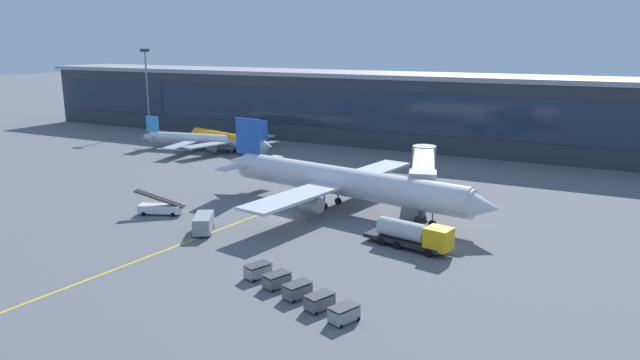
{
  "coord_description": "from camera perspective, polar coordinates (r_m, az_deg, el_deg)",
  "views": [
    {
      "loc": [
        39.49,
        -65.21,
        23.76
      ],
      "look_at": [
        2.93,
        5.87,
        4.5
      ],
      "focal_mm": 32.5,
      "sensor_mm": 36.0,
      "label": 1
    }
  ],
  "objects": [
    {
      "name": "ground_plane",
      "position": [
        79.85,
        -3.81,
        -3.79
      ],
      "size": [
        700.0,
        700.0,
        0.0
      ],
      "primitive_type": "plane",
      "color": "slate"
    },
    {
      "name": "apron_lead_in_line",
      "position": [
        83.27,
        -5.2,
        -3.08
      ],
      "size": [
        9.29,
        79.53,
        0.01
      ],
      "primitive_type": "cube",
      "rotation": [
        0.0,
        0.0,
        -0.11
      ],
      "color": "yellow",
      "rests_on": "ground_plane"
    },
    {
      "name": "terminal_building",
      "position": [
        137.32,
        8.03,
        6.93
      ],
      "size": [
        210.65,
        18.59,
        16.46
      ],
      "color": "#2D333D",
      "rests_on": "ground_plane"
    },
    {
      "name": "main_airliner",
      "position": [
        82.95,
        2.27,
        -0.13
      ],
      "size": [
        45.72,
        36.6,
        11.75
      ],
      "color": "silver",
      "rests_on": "ground_plane"
    },
    {
      "name": "jet_bridge",
      "position": [
        88.75,
        10.15,
        1.23
      ],
      "size": [
        9.67,
        22.48,
        6.86
      ],
      "color": "#B2B7BC",
      "rests_on": "ground_plane"
    },
    {
      "name": "fuel_tanker",
      "position": [
        68.58,
        9.18,
        -5.36
      ],
      "size": [
        11.08,
        4.55,
        3.25
      ],
      "color": "#232326",
      "rests_on": "ground_plane"
    },
    {
      "name": "belt_loader",
      "position": [
        84.21,
        -15.45,
        -2.64
      ],
      "size": [
        6.9,
        3.98,
        3.49
      ],
      "color": "white",
      "rests_on": "ground_plane"
    },
    {
      "name": "crew_van",
      "position": [
        75.12,
        -11.39,
        -4.11
      ],
      "size": [
        4.34,
        5.38,
        2.3
      ],
      "color": "gray",
      "rests_on": "ground_plane"
    },
    {
      "name": "baggage_cart_0",
      "position": [
        60.49,
        -6.14,
        -8.86
      ],
      "size": [
        2.4,
        3.03,
        1.48
      ],
      "color": "gray",
      "rests_on": "ground_plane"
    },
    {
      "name": "baggage_cart_1",
      "position": [
        58.1,
        -4.28,
        -9.79
      ],
      "size": [
        2.4,
        3.03,
        1.48
      ],
      "color": "#595B60",
      "rests_on": "ground_plane"
    },
    {
      "name": "baggage_cart_2",
      "position": [
        55.79,
        -2.25,
        -10.79
      ],
      "size": [
        2.4,
        3.03,
        1.48
      ],
      "color": "#595B60",
      "rests_on": "ground_plane"
    },
    {
      "name": "baggage_cart_3",
      "position": [
        53.57,
        -0.04,
        -11.85
      ],
      "size": [
        2.4,
        3.03,
        1.48
      ],
      "color": "#595B60",
      "rests_on": "ground_plane"
    },
    {
      "name": "baggage_cart_4",
      "position": [
        51.45,
        2.38,
        -12.99
      ],
      "size": [
        2.4,
        3.03,
        1.48
      ],
      "color": "gray",
      "rests_on": "ground_plane"
    },
    {
      "name": "commuter_jet_far",
      "position": [
        131.2,
        -11.92,
        3.94
      ],
      "size": [
        28.52,
        22.85,
        7.25
      ],
      "color": "#B2B7BC",
      "rests_on": "ground_plane"
    },
    {
      "name": "commuter_jet_near",
      "position": [
        128.64,
        -9.02,
        3.97
      ],
      "size": [
        28.55,
        22.89,
        8.06
      ],
      "color": "#B2B7BC",
      "rests_on": "ground_plane"
    },
    {
      "name": "apron_light_mast_0",
      "position": [
        162.1,
        -16.68,
        9.12
      ],
      "size": [
        2.8,
        0.5,
        21.73
      ],
      "color": "gray",
      "rests_on": "ground_plane"
    }
  ]
}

